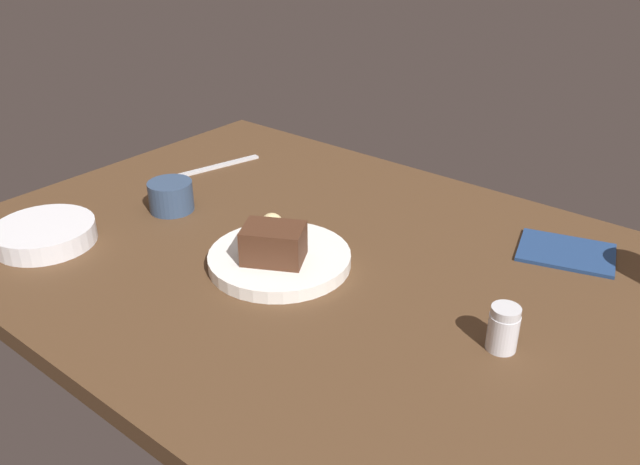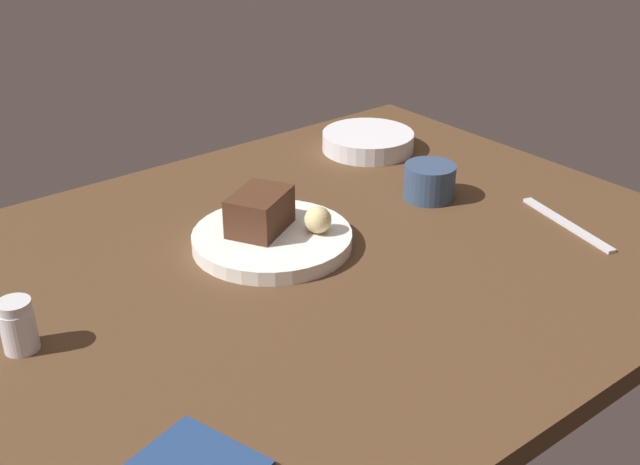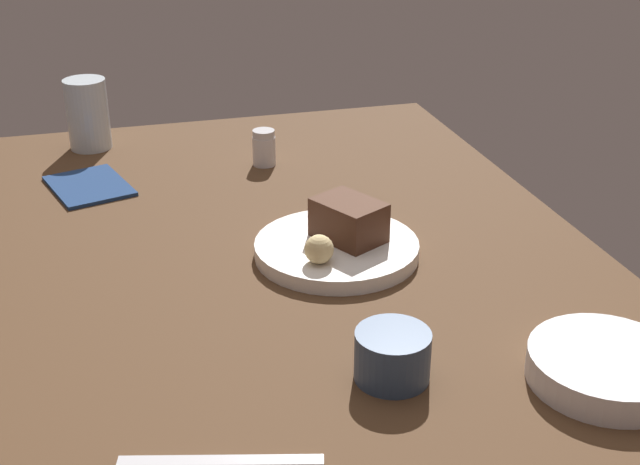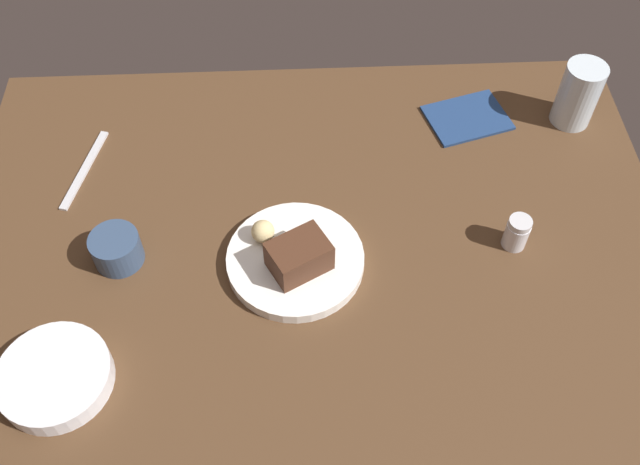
{
  "view_description": "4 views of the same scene",
  "coord_description": "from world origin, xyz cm",
  "px_view_note": "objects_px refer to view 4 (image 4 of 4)",
  "views": [
    {
      "loc": [
        58.46,
        -71.65,
        56.12
      ],
      "look_at": [
        -0.54,
        0.72,
        7.04
      ],
      "focal_mm": 37.22,
      "sensor_mm": 36.0,
      "label": 1
    },
    {
      "loc": [
        53.28,
        75.35,
        55.7
      ],
      "look_at": [
        -6.15,
        1.41,
        7.11
      ],
      "focal_mm": 44.81,
      "sensor_mm": 36.0,
      "label": 2
    },
    {
      "loc": [
        -102.6,
        23.59,
        56.22
      ],
      "look_at": [
        -3.41,
        -3.5,
        6.81
      ],
      "focal_mm": 47.79,
      "sensor_mm": 36.0,
      "label": 3
    },
    {
      "loc": [
        -2.37,
        -70.97,
        99.44
      ],
      "look_at": [
        0.83,
        -1.28,
        5.17
      ],
      "focal_mm": 39.86,
      "sensor_mm": 36.0,
      "label": 4
    }
  ],
  "objects_px": {
    "chocolate_cake_slice": "(299,256)",
    "coffee_cup": "(117,249)",
    "bread_roll": "(263,231)",
    "water_glass": "(578,94)",
    "dessert_plate": "(295,260)",
    "folded_napkin": "(467,118)",
    "butter_knife": "(85,169)",
    "salt_shaker": "(517,233)",
    "side_bowl": "(55,377)"
  },
  "relations": [
    {
      "from": "side_bowl",
      "to": "folded_napkin",
      "type": "height_order",
      "value": "side_bowl"
    },
    {
      "from": "bread_roll",
      "to": "water_glass",
      "type": "height_order",
      "value": "water_glass"
    },
    {
      "from": "chocolate_cake_slice",
      "to": "bread_roll",
      "type": "bearing_deg",
      "value": 135.04
    },
    {
      "from": "folded_napkin",
      "to": "water_glass",
      "type": "bearing_deg",
      "value": -2.83
    },
    {
      "from": "salt_shaker",
      "to": "coffee_cup",
      "type": "xyz_separation_m",
      "value": [
        -0.65,
        -0.0,
        -0.0
      ]
    },
    {
      "from": "chocolate_cake_slice",
      "to": "salt_shaker",
      "type": "relative_size",
      "value": 1.47
    },
    {
      "from": "coffee_cup",
      "to": "butter_knife",
      "type": "height_order",
      "value": "coffee_cup"
    },
    {
      "from": "dessert_plate",
      "to": "bread_roll",
      "type": "distance_m",
      "value": 0.07
    },
    {
      "from": "side_bowl",
      "to": "coffee_cup",
      "type": "relative_size",
      "value": 2.04
    },
    {
      "from": "butter_knife",
      "to": "side_bowl",
      "type": "bearing_deg",
      "value": 17.76
    },
    {
      "from": "chocolate_cake_slice",
      "to": "bread_roll",
      "type": "height_order",
      "value": "chocolate_cake_slice"
    },
    {
      "from": "dessert_plate",
      "to": "salt_shaker",
      "type": "bearing_deg",
      "value": 3.74
    },
    {
      "from": "side_bowl",
      "to": "coffee_cup",
      "type": "height_order",
      "value": "coffee_cup"
    },
    {
      "from": "butter_knife",
      "to": "folded_napkin",
      "type": "bearing_deg",
      "value": 112.44
    },
    {
      "from": "salt_shaker",
      "to": "side_bowl",
      "type": "distance_m",
      "value": 0.75
    },
    {
      "from": "dessert_plate",
      "to": "bread_roll",
      "type": "xyz_separation_m",
      "value": [
        -0.05,
        0.04,
        0.03
      ]
    },
    {
      "from": "dessert_plate",
      "to": "water_glass",
      "type": "height_order",
      "value": "water_glass"
    },
    {
      "from": "bread_roll",
      "to": "dessert_plate",
      "type": "bearing_deg",
      "value": -37.08
    },
    {
      "from": "coffee_cup",
      "to": "salt_shaker",
      "type": "bearing_deg",
      "value": 0.07
    },
    {
      "from": "chocolate_cake_slice",
      "to": "butter_knife",
      "type": "bearing_deg",
      "value": 147.91
    },
    {
      "from": "folded_napkin",
      "to": "coffee_cup",
      "type": "bearing_deg",
      "value": -154.6
    },
    {
      "from": "salt_shaker",
      "to": "butter_knife",
      "type": "bearing_deg",
      "value": 165.09
    },
    {
      "from": "dessert_plate",
      "to": "chocolate_cake_slice",
      "type": "distance_m",
      "value": 0.04
    },
    {
      "from": "folded_napkin",
      "to": "salt_shaker",
      "type": "bearing_deg",
      "value": -84.81
    },
    {
      "from": "chocolate_cake_slice",
      "to": "water_glass",
      "type": "distance_m",
      "value": 0.62
    },
    {
      "from": "dessert_plate",
      "to": "butter_knife",
      "type": "height_order",
      "value": "dessert_plate"
    },
    {
      "from": "bread_roll",
      "to": "water_glass",
      "type": "xyz_separation_m",
      "value": [
        0.58,
        0.27,
        0.02
      ]
    },
    {
      "from": "bread_roll",
      "to": "coffee_cup",
      "type": "distance_m",
      "value": 0.24
    },
    {
      "from": "water_glass",
      "to": "dessert_plate",
      "type": "bearing_deg",
      "value": -149.76
    },
    {
      "from": "dessert_plate",
      "to": "bread_roll",
      "type": "relative_size",
      "value": 5.87
    },
    {
      "from": "water_glass",
      "to": "butter_knife",
      "type": "bearing_deg",
      "value": -174.37
    },
    {
      "from": "water_glass",
      "to": "salt_shaker",
      "type": "bearing_deg",
      "value": -120.41
    },
    {
      "from": "coffee_cup",
      "to": "dessert_plate",
      "type": "bearing_deg",
      "value": -4.56
    },
    {
      "from": "salt_shaker",
      "to": "folded_napkin",
      "type": "xyz_separation_m",
      "value": [
        -0.03,
        0.3,
        -0.03
      ]
    },
    {
      "from": "dessert_plate",
      "to": "folded_napkin",
      "type": "bearing_deg",
      "value": 43.49
    },
    {
      "from": "bread_roll",
      "to": "folded_napkin",
      "type": "bearing_deg",
      "value": 35.92
    },
    {
      "from": "chocolate_cake_slice",
      "to": "coffee_cup",
      "type": "bearing_deg",
      "value": 171.94
    },
    {
      "from": "butter_knife",
      "to": "salt_shaker",
      "type": "bearing_deg",
      "value": 89.61
    },
    {
      "from": "bread_roll",
      "to": "water_glass",
      "type": "relative_size",
      "value": 0.3
    },
    {
      "from": "salt_shaker",
      "to": "butter_knife",
      "type": "xyz_separation_m",
      "value": [
        -0.74,
        0.2,
        -0.03
      ]
    },
    {
      "from": "salt_shaker",
      "to": "coffee_cup",
      "type": "height_order",
      "value": "salt_shaker"
    },
    {
      "from": "side_bowl",
      "to": "folded_napkin",
      "type": "distance_m",
      "value": 0.86
    },
    {
      "from": "chocolate_cake_slice",
      "to": "side_bowl",
      "type": "distance_m",
      "value": 0.4
    },
    {
      "from": "dessert_plate",
      "to": "salt_shaker",
      "type": "height_order",
      "value": "salt_shaker"
    },
    {
      "from": "chocolate_cake_slice",
      "to": "coffee_cup",
      "type": "relative_size",
      "value": 1.14
    },
    {
      "from": "salt_shaker",
      "to": "coffee_cup",
      "type": "distance_m",
      "value": 0.65
    },
    {
      "from": "salt_shaker",
      "to": "butter_knife",
      "type": "height_order",
      "value": "salt_shaker"
    },
    {
      "from": "salt_shaker",
      "to": "coffee_cup",
      "type": "relative_size",
      "value": 0.77
    },
    {
      "from": "dessert_plate",
      "to": "side_bowl",
      "type": "relative_size",
      "value": 1.36
    },
    {
      "from": "water_glass",
      "to": "side_bowl",
      "type": "distance_m",
      "value": 1.02
    }
  ]
}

